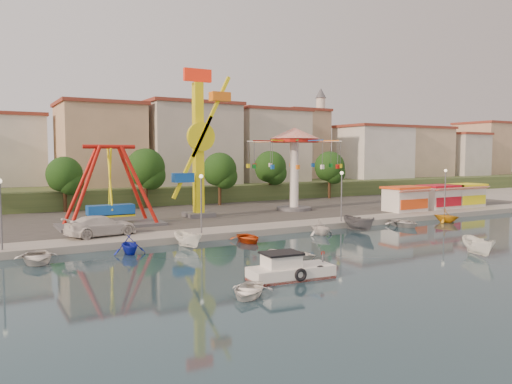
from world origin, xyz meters
TOP-DOWN VIEW (x-y plane):
  - ground at (0.00, 0.00)m, footprint 200.00×200.00m
  - quay_deck at (0.00, 62.00)m, footprint 200.00×100.00m
  - asphalt_pad at (0.00, 30.00)m, footprint 90.00×28.00m
  - hill_terrace at (0.00, 67.00)m, footprint 200.00×60.00m
  - pirate_ship_ride at (-14.02, 21.44)m, footprint 10.00×5.00m
  - kamikaze_tower at (-3.39, 23.63)m, footprint 5.12×3.10m
  - wave_swinger at (9.59, 24.28)m, footprint 11.60×11.60m
  - booth_left at (20.96, 16.49)m, footprint 5.40×3.78m
  - booth_mid at (27.16, 16.49)m, footprint 5.40×3.78m
  - booth_right at (32.10, 16.49)m, footprint 5.40×3.78m
  - lamp_post_0 at (-24.00, 13.00)m, footprint 0.14×0.14m
  - lamp_post_1 at (-8.00, 13.00)m, footprint 0.14×0.14m
  - lamp_post_2 at (8.00, 13.00)m, footprint 0.14×0.14m
  - lamp_post_3 at (24.00, 13.00)m, footprint 0.14×0.14m
  - tree_1 at (-16.00, 36.24)m, footprint 4.35×4.35m
  - tree_2 at (-6.00, 35.81)m, footprint 5.02×5.02m
  - tree_3 at (4.00, 34.36)m, footprint 4.68×4.68m
  - tree_4 at (14.00, 37.35)m, footprint 4.86×4.86m
  - tree_5 at (24.00, 35.54)m, footprint 4.83×4.83m
  - building_1 at (-21.33, 51.38)m, footprint 12.33×9.01m
  - building_2 at (-8.19, 51.96)m, footprint 11.95×9.28m
  - building_3 at (5.60, 48.80)m, footprint 12.59×10.50m
  - building_4 at (19.07, 52.20)m, footprint 10.75×9.23m
  - building_5 at (32.37, 50.33)m, footprint 12.77×10.96m
  - building_6 at (44.15, 48.77)m, footprint 8.23×8.98m
  - building_7 at (56.03, 53.70)m, footprint 11.59×10.93m
  - building_8 at (69.93, 47.19)m, footprint 12.84×9.28m
  - building_9 at (83.46, 49.95)m, footprint 12.95×9.17m
  - minaret at (36.00, 54.00)m, footprint 2.80×2.80m
  - cabin_motorboat at (-9.02, -2.80)m, footprint 5.45×2.47m
  - rowboat_a at (-5.75, 1.94)m, footprint 4.42×4.81m
  - rowboat_b at (-12.98, -4.82)m, footprint 3.94×4.01m
  - skiff at (7.33, -3.96)m, footprint 2.93×4.05m
  - van at (-16.22, 15.80)m, footprint 6.51×3.71m
  - moored_boat_0 at (-21.97, 9.80)m, footprint 3.30×4.41m
  - moored_boat_1 at (-15.41, 9.80)m, footprint 2.49×2.86m
  - moored_boat_2 at (-10.55, 9.80)m, footprint 1.90×3.77m
  - moored_boat_3 at (-4.99, 9.80)m, footprint 3.13×3.99m
  - moored_boat_4 at (2.85, 9.80)m, footprint 2.57×2.93m
  - moored_boat_5 at (7.64, 9.80)m, footprint 1.69×4.16m
  - moored_boat_6 at (13.91, 9.80)m, footprint 3.37×4.38m
  - moored_boat_7 at (20.42, 9.80)m, footprint 3.06×3.36m

SIDE VIEW (x-z plane):
  - ground at x=0.00m, z-range 0.00..0.00m
  - quay_deck at x=0.00m, z-range 0.00..0.60m
  - rowboat_b at x=-12.98m, z-range 0.00..0.68m
  - moored_boat_3 at x=-4.99m, z-range 0.00..0.75m
  - rowboat_a at x=-5.75m, z-range 0.00..0.81m
  - moored_boat_6 at x=13.91m, z-range 0.00..0.84m
  - moored_boat_0 at x=-21.97m, z-range 0.00..0.87m
  - cabin_motorboat at x=-9.02m, z-range -0.43..1.43m
  - asphalt_pad at x=0.00m, z-range 0.60..0.61m
  - moored_boat_2 at x=-10.55m, z-range 0.00..1.39m
  - skiff at x=7.33m, z-range 0.00..1.47m
  - moored_boat_1 at x=-15.41m, z-range 0.00..1.47m
  - moored_boat_4 at x=2.85m, z-range 0.00..1.48m
  - moored_boat_7 at x=20.42m, z-range 0.00..1.53m
  - moored_boat_5 at x=7.64m, z-range 0.00..1.59m
  - van at x=-16.22m, z-range 0.60..2.38m
  - hill_terrace at x=0.00m, z-range 0.00..3.00m
  - booth_left at x=20.96m, z-range 0.62..3.70m
  - booth_mid at x=27.16m, z-range 0.62..3.70m
  - booth_right at x=32.10m, z-range 0.62..3.70m
  - lamp_post_0 at x=-24.00m, z-range 0.60..5.60m
  - lamp_post_1 at x=-8.00m, z-range 0.60..5.60m
  - lamp_post_2 at x=8.00m, z-range 0.60..5.60m
  - lamp_post_3 at x=24.00m, z-range 0.60..5.60m
  - pirate_ship_ride at x=-14.02m, z-range 0.39..8.39m
  - tree_1 at x=-16.00m, z-range 1.80..8.60m
  - tree_3 at x=4.00m, z-range 1.90..9.21m
  - tree_5 at x=24.00m, z-range 1.94..9.48m
  - tree_4 at x=14.00m, z-range 1.95..9.55m
  - tree_2 at x=-6.00m, z-range 1.99..9.84m
  - building_1 at x=-21.33m, z-range 3.00..11.63m
  - building_7 at x=56.03m, z-range 3.00..11.76m
  - building_3 at x=5.60m, z-range 3.00..12.20m
  - building_9 at x=83.46m, z-range 3.00..12.21m
  - building_4 at x=19.07m, z-range 3.00..12.24m
  - wave_swinger at x=9.59m, z-range 3.00..13.40m
  - kamikaze_tower at x=-3.39m, z-range 0.31..16.81m
  - building_5 at x=32.37m, z-range 3.00..14.21m
  - building_2 at x=-8.19m, z-range 3.00..14.23m
  - building_6 at x=44.15m, z-range 3.00..15.36m
  - building_8 at x=69.93m, z-range 3.00..15.58m
  - minaret at x=36.00m, z-range 3.55..21.55m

